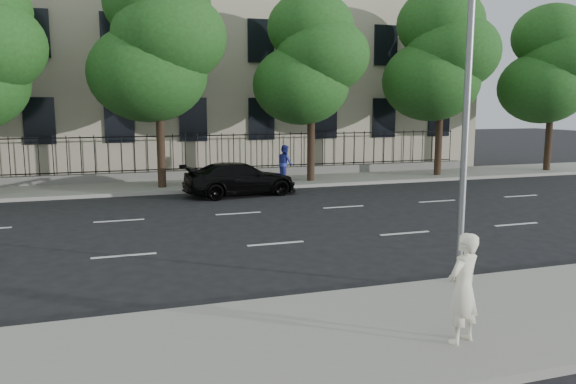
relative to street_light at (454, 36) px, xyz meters
name	(u,v)px	position (x,y,z in m)	size (l,w,h in m)	color
ground	(307,269)	(-2.50, 1.77, -5.15)	(120.00, 120.00, 0.00)	black
near_sidewalk	(389,332)	(-2.50, -2.23, -5.07)	(60.00, 4.00, 0.15)	gray
far_sidewalk	(204,184)	(-2.50, 15.77, -5.07)	(60.00, 4.00, 0.15)	gray
lane_markings	(255,227)	(-2.50, 6.52, -5.14)	(49.60, 4.62, 0.01)	silver
masonry_building	(175,14)	(-2.50, 24.72, 3.87)	(34.60, 12.11, 18.50)	#BDB196
iron_fence	(198,168)	(-2.50, 17.47, -4.50)	(30.00, 0.50, 2.20)	slate
street_light	(454,36)	(0.00, 0.00, 0.00)	(0.25, 3.32, 8.05)	slate
tree_c	(158,42)	(-4.46, 15.13, 1.26)	(5.89, 5.50, 9.80)	#382619
tree_d	(311,60)	(2.54, 15.13, 0.69)	(5.34, 4.94, 8.84)	#382619
tree_e	(441,56)	(9.54, 15.13, 1.05)	(5.71, 5.31, 9.46)	#382619
tree_f	(552,65)	(16.54, 15.13, 0.73)	(5.52, 5.12, 9.01)	#382619
black_sedan	(240,179)	(-1.52, 12.59, -4.46)	(1.94, 4.77, 1.39)	black
woman_near	(463,288)	(-1.73, -3.08, -4.13)	(0.63, 0.41, 1.73)	white
pedestrian_far	(285,163)	(1.24, 15.07, -4.13)	(0.84, 0.66, 1.73)	#2A3398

